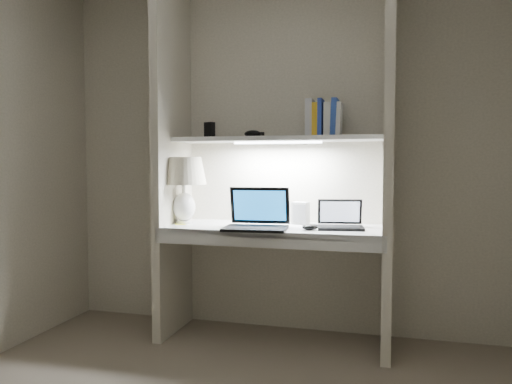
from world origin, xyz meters
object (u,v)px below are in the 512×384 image
(laptop_netbook, at_px, (340,222))
(book_row, at_px, (324,119))
(table_lamp, at_px, (184,179))
(laptop_main, at_px, (257,219))
(speaker, at_px, (301,213))

(laptop_netbook, relative_size, book_row, 1.30)
(table_lamp, xyz_separation_m, laptop_main, (0.56, -0.13, -0.25))
(laptop_netbook, bearing_deg, laptop_main, -172.07)
(laptop_main, distance_m, laptop_netbook, 0.54)
(laptop_netbook, bearing_deg, table_lamp, 172.49)
(laptop_main, xyz_separation_m, laptop_netbook, (0.51, 0.15, -0.02))
(laptop_netbook, height_order, speaker, laptop_netbook)
(table_lamp, height_order, book_row, book_row)
(laptop_main, relative_size, book_row, 1.70)
(table_lamp, height_order, laptop_netbook, table_lamp)
(table_lamp, height_order, speaker, table_lamp)
(laptop_main, xyz_separation_m, book_row, (0.39, 0.26, 0.65))
(laptop_netbook, xyz_separation_m, speaker, (-0.28, 0.14, 0.03))
(speaker, relative_size, book_row, 0.62)
(laptop_main, relative_size, speaker, 2.74)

